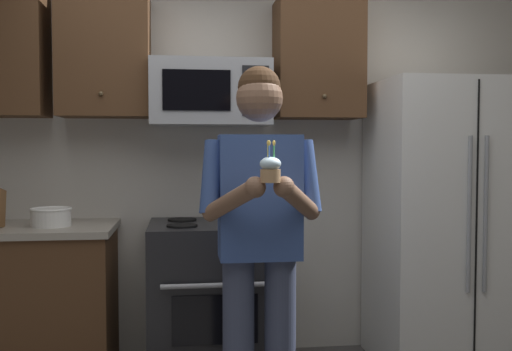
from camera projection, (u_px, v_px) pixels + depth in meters
The scene contains 8 objects.
wall_back at pixel (231, 160), 3.92m from camera, with size 4.40×0.10×2.60m, color beige.
oven_range at pixel (212, 297), 3.56m from camera, with size 0.76×0.70×0.93m.
microwave at pixel (210, 93), 3.62m from camera, with size 0.74×0.41×0.40m.
refrigerator at pixel (448, 223), 3.69m from camera, with size 0.90×0.75×1.80m.
cabinet_row_upper at pixel (117, 56), 3.58m from camera, with size 2.78×0.36×0.76m.
bowl_large_white at pixel (51, 217), 3.39m from camera, with size 0.24×0.24×0.11m.
person at pixel (260, 230), 2.71m from camera, with size 0.60×0.48×1.76m.
cupcake at pixel (270, 169), 2.37m from camera, with size 0.09×0.09×0.17m.
Camera 1 is at (-0.33, -2.16, 1.38)m, focal length 40.62 mm.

